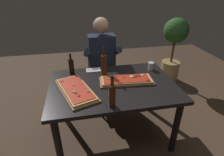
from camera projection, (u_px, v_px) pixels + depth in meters
name	position (u px, v px, depth m)	size (l,w,h in m)	color
ground_plane	(113.00, 132.00, 2.35)	(6.40, 6.40, 0.00)	#4C3828
dining_table	(113.00, 91.00, 2.04)	(1.40, 0.96, 0.74)	black
pizza_rectangular_front	(126.00, 80.00, 2.04)	(0.62, 0.29, 0.05)	brown
pizza_rectangular_left	(76.00, 90.00, 1.86)	(0.47, 0.67, 0.05)	olive
wine_bottle_dark	(71.00, 66.00, 2.18)	(0.06, 0.06, 0.26)	black
oil_bottle_amber	(112.00, 95.00, 1.58)	(0.06, 0.06, 0.31)	#47230F
vinegar_bottle_green	(104.00, 65.00, 2.12)	(0.06, 0.06, 0.36)	#47230F
tumbler_near_camera	(151.00, 66.00, 2.31)	(0.07, 0.07, 0.10)	silver
napkin_cutlery_set	(93.00, 70.00, 2.30)	(0.18, 0.11, 0.01)	white
diner_chair	(102.00, 71.00, 2.86)	(0.44, 0.44, 0.87)	black
seated_diner	(102.00, 59.00, 2.63)	(0.53, 0.41, 1.33)	#23232D
potted_plant_corner	(174.00, 46.00, 3.28)	(0.44, 0.44, 1.21)	tan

